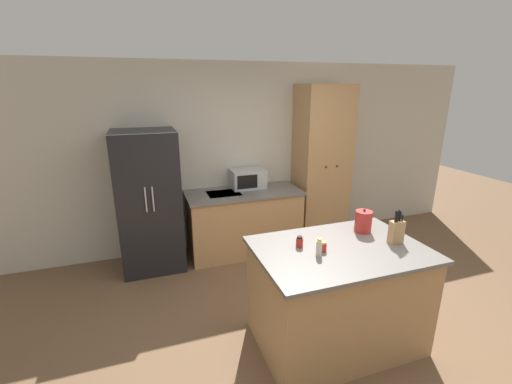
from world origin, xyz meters
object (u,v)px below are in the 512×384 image
Objects in this scene: refrigerator at (149,201)px; spice_bottle_amber_oil at (319,248)px; microwave at (248,179)px; spice_bottle_short_red at (300,242)px; knife_block at (396,231)px; pantry_cabinet at (321,165)px; spice_bottle_tall_dark at (323,247)px; kettle at (363,221)px.

refrigerator is 2.42m from spice_bottle_amber_oil.
microwave reaches higher than spice_bottle_short_red.
refrigerator is 2.90m from knife_block.
pantry_cabinet is at bearing 78.06° from knife_block.
refrigerator is 0.77× the size of pantry_cabinet.
spice_bottle_amber_oil reaches higher than spice_bottle_tall_dark.
spice_bottle_amber_oil is at bearing -155.05° from kettle.
knife_block is 0.76m from spice_bottle_amber_oil.
refrigerator is at bearing -173.05° from microwave.
kettle is (-0.12, 0.31, -0.01)m from knife_block.
pantry_cabinet reaches higher than spice_bottle_tall_dark.
refrigerator is at bearing 122.18° from spice_bottle_short_red.
microwave is at bearing 175.10° from pantry_cabinet.
spice_bottle_tall_dark is at bearing 39.36° from spice_bottle_amber_oil.
spice_bottle_amber_oil is at bearing -92.55° from microwave.
kettle is (0.53, -1.94, 0.03)m from microwave.
knife_block reaches higher than kettle.
knife_block reaches higher than spice_bottle_short_red.
refrigerator is 2.48m from pantry_cabinet.
microwave is (1.36, 0.17, 0.14)m from refrigerator.
kettle reaches higher than microwave.
microwave is 2.05m from spice_bottle_short_red.
microwave reaches higher than spice_bottle_tall_dark.
spice_bottle_amber_oil is (-0.76, 0.01, -0.04)m from knife_block.
pantry_cabinet is 15.10× the size of spice_bottle_amber_oil.
pantry_cabinet is (2.47, 0.07, 0.27)m from refrigerator.
knife_block is 3.63× the size of spice_bottle_tall_dark.
spice_bottle_short_red is (-1.29, -1.94, -0.16)m from pantry_cabinet.
spice_bottle_amber_oil is (1.26, -2.07, 0.13)m from refrigerator.
spice_bottle_short_red is 0.65× the size of spice_bottle_amber_oil.
spice_bottle_tall_dark is 0.10m from spice_bottle_amber_oil.
knife_block is (0.66, -2.25, 0.04)m from microwave.
knife_block is (-0.45, -2.15, -0.09)m from pantry_cabinet.
refrigerator is at bearing 136.83° from kettle.
knife_block is 0.69m from spice_bottle_tall_dark.
knife_block is at bearing -73.72° from microwave.
kettle is at bearing -107.36° from pantry_cabinet.
knife_block is 0.33m from kettle.
pantry_cabinet reaches higher than spice_bottle_short_red.
microwave is 2.34m from knife_block.
spice_bottle_tall_dark is at bearing -56.57° from refrigerator.
refrigerator is 17.92× the size of spice_bottle_short_red.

